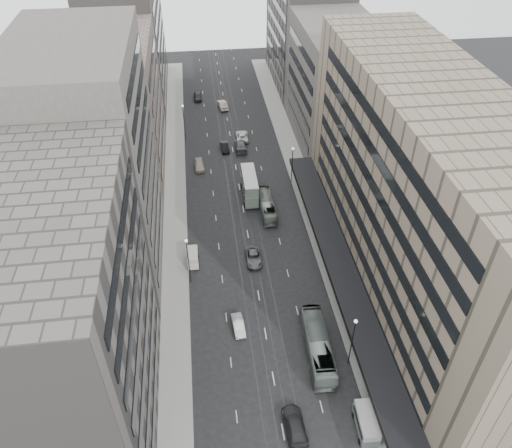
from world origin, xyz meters
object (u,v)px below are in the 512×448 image
bus_far (267,206)px  vw_microbus (366,423)px  panel_van (193,257)px  sedan_1 (238,325)px  pedestrian (374,422)px  sedan_2 (254,257)px  bus_near (317,345)px  double_decker (250,185)px

bus_far → vw_microbus: size_ratio=1.99×
bus_far → panel_van: (-13.20, -11.65, -0.08)m
sedan_1 → pedestrian: size_ratio=2.20×
sedan_1 → pedestrian: bearing=-54.1°
vw_microbus → pedestrian: vw_microbus is taller
vw_microbus → sedan_2: bearing=110.0°
vw_microbus → panel_van: (-18.40, 29.90, -0.17)m
bus_near → vw_microbus: bus_near is taller
double_decker → pedestrian: double_decker is taller
double_decker → sedan_1: (-5.07, -30.26, -1.84)m
vw_microbus → sedan_2: size_ratio=0.96×
bus_near → panel_van: bearing=-48.8°
panel_van → sedan_1: size_ratio=0.89×
bus_far → vw_microbus: 41.87m
double_decker → pedestrian: bearing=-78.8°
double_decker → sedan_1: bearing=-98.9°
bus_far → double_decker: bearing=-64.3°
double_decker → sedan_1: 30.74m
pedestrian → sedan_1: bearing=-83.6°
panel_van → pedestrian: size_ratio=1.95×
double_decker → sedan_2: bearing=-94.0°
bus_near → double_decker: bearing=-80.3°
bus_near → sedan_2: bus_near is taller
bus_far → vw_microbus: (5.20, -41.55, 0.08)m
bus_near → sedan_2: (-5.90, 18.50, -0.97)m
sedan_1 → sedan_2: 13.66m
sedan_1 → vw_microbus: bearing=-56.4°
vw_microbus → pedestrian: bearing=10.3°
bus_near → bus_far: bus_near is taller
bus_near → bus_far: bearing=-83.6°
bus_near → double_decker: (-4.51, 35.61, 0.85)m
bus_far → sedan_1: (-7.51, -25.35, -0.67)m
bus_far → double_decker: (-2.43, 4.91, 1.18)m
bus_far → panel_van: bus_far is taller
bus_near → double_decker: size_ratio=1.40×
panel_van → sedan_2: (9.38, -0.55, -0.55)m
pedestrian → sedan_2: bearing=-105.1°
double_decker → pedestrian: size_ratio=4.62×
vw_microbus → sedan_2: (-9.02, 29.35, -0.72)m
panel_van → bus_near: bearing=-51.0°
bus_near → panel_van: (-15.28, 19.04, -0.42)m
pedestrian → bus_near: bearing=-103.1°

